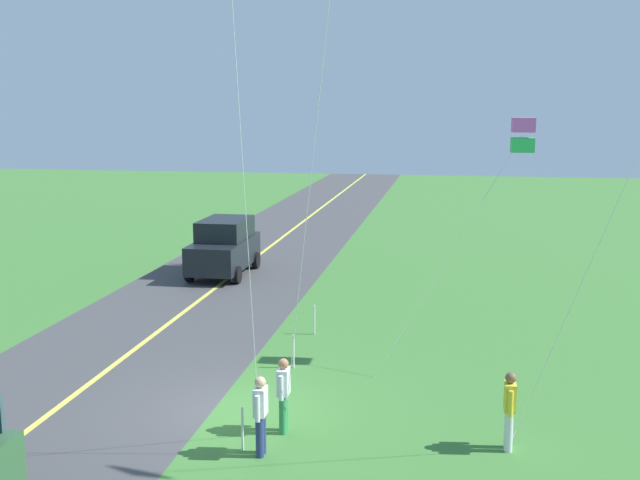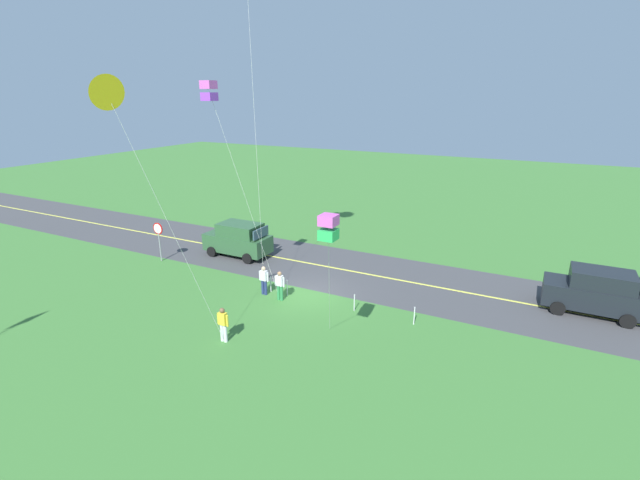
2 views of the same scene
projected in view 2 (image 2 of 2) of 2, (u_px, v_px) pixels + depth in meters
name	position (u px, v px, depth m)	size (l,w,h in m)	color
ground_plane	(309.00, 295.00, 23.73)	(120.00, 120.00, 0.10)	#3D7533
asphalt_road	(340.00, 269.00, 27.10)	(120.00, 7.00, 0.00)	#424244
road_centre_stripe	(340.00, 269.00, 27.10)	(120.00, 0.16, 0.00)	#E5E04C
car_suv_foreground	(238.00, 239.00, 29.01)	(4.40, 2.12, 2.24)	#2D5633
car_parked_west_far	(595.00, 291.00, 21.31)	(4.40, 2.12, 2.24)	black
stop_sign	(159.00, 234.00, 27.87)	(0.76, 0.08, 2.56)	gray
person_adult_near	(223.00, 323.00, 18.91)	(0.58, 0.22, 1.60)	silver
person_adult_companion	(264.00, 279.00, 23.41)	(0.58, 0.22, 1.60)	navy
person_child_watcher	(280.00, 285.00, 22.75)	(0.58, 0.22, 1.60)	#338C4C
kite_red_low	(107.00, 93.00, 13.50)	(1.31, 3.98, 10.84)	silver
kite_yellow_high	(209.00, 92.00, 19.48)	(2.68, 1.84, 10.80)	silver
kite_green_far	(328.00, 228.00, 14.69)	(1.87, 3.77, 6.44)	silver
fence_post_0	(414.00, 316.00, 20.44)	(0.05, 0.05, 0.90)	silver
fence_post_1	(354.00, 303.00, 21.73)	(0.05, 0.05, 0.90)	silver
fence_post_2	(287.00, 288.00, 23.38)	(0.05, 0.05, 0.90)	silver
fence_post_3	(271.00, 284.00, 23.82)	(0.05, 0.05, 0.90)	silver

